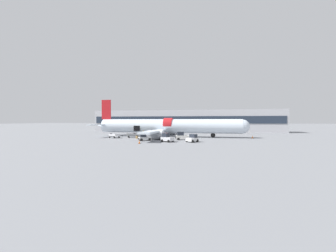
# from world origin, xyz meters

# --- Properties ---
(ground_plane) EXTENTS (500.00, 500.00, 0.00)m
(ground_plane) POSITION_xyz_m (0.00, 0.00, 0.00)
(ground_plane) COLOR slate
(terminal_strip) EXTENTS (71.77, 8.77, 8.18)m
(terminal_strip) POSITION_xyz_m (0.00, 34.63, 4.09)
(terminal_strip) COLOR #B2B2B7
(terminal_strip) RESTS_ON ground_plane
(airplane) EXTENTS (40.57, 31.68, 10.00)m
(airplane) POSITION_xyz_m (-1.00, 7.44, 2.72)
(airplane) COLOR silver
(airplane) RESTS_ON ground_plane
(baggage_tug_lead) EXTENTS (2.77, 2.55, 1.79)m
(baggage_tug_lead) POSITION_xyz_m (1.86, -5.21, 0.75)
(baggage_tug_lead) COLOR silver
(baggage_tug_lead) RESTS_ON ground_plane
(baggage_tug_mid) EXTENTS (3.02, 2.64, 1.38)m
(baggage_tug_mid) POSITION_xyz_m (-3.47, -3.51, 0.60)
(baggage_tug_mid) COLOR white
(baggage_tug_mid) RESTS_ON ground_plane
(baggage_tug_rear) EXTENTS (2.59, 2.74, 1.57)m
(baggage_tug_rear) POSITION_xyz_m (6.84, -4.47, 0.66)
(baggage_tug_rear) COLOR white
(baggage_tug_rear) RESTS_ON ground_plane
(baggage_tug_spare) EXTENTS (3.44, 2.32, 1.79)m
(baggage_tug_spare) POSITION_xyz_m (4.20, -0.16, 0.76)
(baggage_tug_spare) COLOR silver
(baggage_tug_spare) RESTS_ON ground_plane
(baggage_cart_loading) EXTENTS (3.87, 2.64, 1.11)m
(baggage_cart_loading) POSITION_xyz_m (-8.59, 3.16, 0.53)
(baggage_cart_loading) COLOR #999BA0
(baggage_cart_loading) RESTS_ON ground_plane
(baggage_cart_queued) EXTENTS (3.45, 2.41, 1.13)m
(baggage_cart_queued) POSITION_xyz_m (-12.71, 1.16, 0.50)
(baggage_cart_queued) COLOR silver
(baggage_cart_queued) RESTS_ON ground_plane
(ground_crew_loader_a) EXTENTS (0.44, 0.55, 1.58)m
(ground_crew_loader_a) POSITION_xyz_m (-5.77, 1.39, 0.83)
(ground_crew_loader_a) COLOR #2D2D33
(ground_crew_loader_a) RESTS_ON ground_plane
(ground_crew_loader_b) EXTENTS (0.53, 0.50, 1.61)m
(ground_crew_loader_b) POSITION_xyz_m (-4.23, 1.93, 0.85)
(ground_crew_loader_b) COLOR #2D2D33
(ground_crew_loader_b) RESTS_ON ground_plane
(ground_crew_driver) EXTENTS (0.51, 0.63, 1.82)m
(ground_crew_driver) POSITION_xyz_m (-6.02, 3.39, 0.96)
(ground_crew_driver) COLOR #1E2338
(ground_crew_driver) RESTS_ON ground_plane
(suitcase_on_tarmac_upright) EXTENTS (0.52, 0.33, 0.77)m
(suitcase_on_tarmac_upright) POSITION_xyz_m (-6.78, 0.68, 0.33)
(suitcase_on_tarmac_upright) COLOR olive
(suitcase_on_tarmac_upright) RESTS_ON ground_plane
(safety_cone_nose) EXTENTS (0.60, 0.60, 0.64)m
(safety_cone_nose) POSITION_xyz_m (20.06, 6.82, 0.30)
(safety_cone_nose) COLOR black
(safety_cone_nose) RESTS_ON ground_plane
(safety_cone_engine_left) EXTENTS (0.47, 0.47, 0.71)m
(safety_cone_engine_left) POSITION_xyz_m (-2.55, -9.11, 0.33)
(safety_cone_engine_left) COLOR black
(safety_cone_engine_left) RESTS_ON ground_plane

